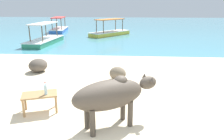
{
  "coord_description": "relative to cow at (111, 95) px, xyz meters",
  "views": [
    {
      "loc": [
        0.49,
        -2.98,
        2.37
      ],
      "look_at": [
        0.04,
        3.0,
        0.55
      ],
      "focal_mm": 34.59,
      "sensor_mm": 36.0,
      "label": 1
    }
  ],
  "objects": [
    {
      "name": "boat_green",
      "position": [
        -4.88,
        9.29,
        -0.43
      ],
      "size": [
        1.39,
        3.74,
        1.29
      ],
      "rotation": [
        0.0,
        0.0,
        4.65
      ],
      "color": "#338E66",
      "rests_on": "water_surface"
    },
    {
      "name": "boat_yellow",
      "position": [
        -1.16,
        13.45,
        -0.43
      ],
      "size": [
        3.23,
        3.57,
        1.29
      ],
      "rotation": [
        0.0,
        0.0,
        4.02
      ],
      "color": "gold",
      "rests_on": "water_surface"
    },
    {
      "name": "shore_rock_medium",
      "position": [
        -0.01,
        2.8,
        -0.47
      ],
      "size": [
        0.71,
        0.69,
        0.43
      ],
      "primitive_type": "ellipsoid",
      "rotation": [
        0.0,
        0.0,
        2.64
      ],
      "color": "#756651",
      "rests_on": "sand_beach"
    },
    {
      "name": "bottle",
      "position": [
        -1.48,
        0.48,
        -0.13
      ],
      "size": [
        0.07,
        0.07,
        0.3
      ],
      "color": "#A3C6D1",
      "rests_on": "low_bench_table"
    },
    {
      "name": "boat_blue",
      "position": [
        -5.94,
        15.55,
        -0.43
      ],
      "size": [
        1.65,
        3.8,
        1.29
      ],
      "rotation": [
        0.0,
        0.0,
        4.85
      ],
      "color": "#3866B7",
      "rests_on": "water_surface"
    },
    {
      "name": "water_surface",
      "position": [
        -0.19,
        21.19,
        -0.72
      ],
      "size": [
        60.0,
        36.0,
        0.03
      ],
      "primitive_type": "cube",
      "color": "teal",
      "rests_on": "ground"
    },
    {
      "name": "cow",
      "position": [
        0.0,
        0.0,
        0.0
      ],
      "size": [
        1.76,
        1.26,
        1.03
      ],
      "rotation": [
        0.0,
        0.0,
        0.54
      ],
      "color": "#4C4238",
      "rests_on": "sand_beach"
    },
    {
      "name": "low_bench_table",
      "position": [
        -1.64,
        0.51,
        -0.32
      ],
      "size": [
        0.86,
        0.67,
        0.43
      ],
      "rotation": [
        0.0,
        0.0,
        0.34
      ],
      "color": "#A37A4C",
      "rests_on": "sand_beach"
    },
    {
      "name": "shore_rock_large",
      "position": [
        -2.92,
        3.48,
        -0.45
      ],
      "size": [
        0.73,
        0.78,
        0.47
      ],
      "primitive_type": "ellipsoid",
      "rotation": [
        0.0,
        0.0,
        1.42
      ],
      "color": "brown",
      "rests_on": "sand_beach"
    }
  ]
}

